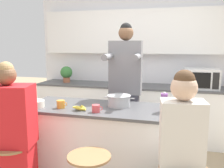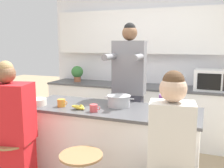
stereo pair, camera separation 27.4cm
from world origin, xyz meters
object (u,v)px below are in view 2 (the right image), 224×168
(coffee_cup_far, at_px, (94,108))
(microwave, at_px, (212,80))
(person_wrapped_blanket, at_px, (10,140))
(juice_carton, at_px, (162,104))
(kitchen_island, at_px, (110,148))
(fruit_bowl, at_px, (37,102))
(banana_bunch, at_px, (79,107))
(cooking_pot, at_px, (119,101))
(coffee_cup_near, at_px, (61,103))
(potted_plant, at_px, (77,73))
(person_cooking, at_px, (129,98))

(coffee_cup_far, relative_size, microwave, 0.22)
(person_wrapped_blanket, xyz_separation_m, juice_carton, (1.37, 0.62, 0.34))
(kitchen_island, distance_m, microwave, 1.98)
(kitchen_island, distance_m, fruit_bowl, 0.97)
(fruit_bowl, distance_m, banana_bunch, 0.53)
(person_wrapped_blanket, relative_size, banana_bunch, 8.61)
(fruit_bowl, bearing_deg, microwave, 43.51)
(fruit_bowl, bearing_deg, cooking_pot, 17.62)
(banana_bunch, bearing_deg, kitchen_island, 33.56)
(kitchen_island, xyz_separation_m, person_wrapped_blanket, (-0.79, -0.64, 0.22))
(cooking_pot, bearing_deg, banana_bunch, -142.91)
(coffee_cup_near, bearing_deg, potted_plant, 113.54)
(cooking_pot, relative_size, coffee_cup_near, 2.88)
(kitchen_island, distance_m, coffee_cup_near, 0.73)
(person_cooking, bearing_deg, kitchen_island, -98.82)
(cooking_pot, distance_m, fruit_bowl, 0.93)
(person_wrapped_blanket, distance_m, cooking_pot, 1.17)
(cooking_pot, bearing_deg, person_wrapped_blanket, -140.06)
(microwave, bearing_deg, person_wrapped_blanket, -129.84)
(banana_bunch, bearing_deg, microwave, 52.80)
(person_cooking, relative_size, potted_plant, 6.43)
(person_wrapped_blanket, bearing_deg, coffee_cup_near, 47.82)
(person_wrapped_blanket, height_order, coffee_cup_far, person_wrapped_blanket)
(coffee_cup_near, distance_m, banana_bunch, 0.24)
(fruit_bowl, bearing_deg, person_wrapped_blanket, -88.49)
(cooking_pot, xyz_separation_m, juice_carton, (0.50, -0.11, 0.03))
(cooking_pot, bearing_deg, potted_plant, 131.78)
(fruit_bowl, relative_size, microwave, 0.41)
(cooking_pot, distance_m, coffee_cup_near, 0.64)
(cooking_pot, relative_size, potted_plant, 1.19)
(kitchen_island, height_order, microwave, microwave)
(kitchen_island, xyz_separation_m, coffee_cup_far, (-0.09, -0.21, 0.50))
(person_cooking, xyz_separation_m, cooking_pot, (0.03, -0.46, 0.06))
(person_wrapped_blanket, bearing_deg, potted_plant, 89.39)
(person_cooking, height_order, cooking_pot, person_cooking)
(coffee_cup_near, bearing_deg, fruit_bowl, -170.96)
(coffee_cup_far, bearing_deg, juice_carton, 15.72)
(banana_bunch, distance_m, microwave, 2.20)
(coffee_cup_near, bearing_deg, cooking_pot, 21.59)
(person_cooking, xyz_separation_m, coffee_cup_near, (-0.56, -0.70, 0.04))
(coffee_cup_far, relative_size, juice_carton, 0.54)
(person_cooking, xyz_separation_m, fruit_bowl, (-0.85, -0.74, 0.03))
(person_wrapped_blanket, height_order, microwave, person_wrapped_blanket)
(person_wrapped_blanket, relative_size, fruit_bowl, 6.93)
(potted_plant, bearing_deg, cooking_pot, -48.22)
(coffee_cup_far, bearing_deg, person_wrapped_blanket, -148.37)
(coffee_cup_far, height_order, juice_carton, juice_carton)
(fruit_bowl, distance_m, microwave, 2.56)
(cooking_pot, height_order, microwave, microwave)
(fruit_bowl, relative_size, coffee_cup_near, 1.76)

